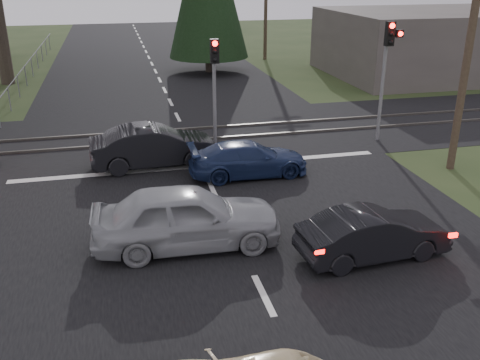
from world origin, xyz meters
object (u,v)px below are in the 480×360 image
object	(u,v)px
blue_sedan	(248,159)
dark_car_far	(154,146)
utility_pole_near	(472,30)
silver_car	(187,217)
dark_hatchback	(373,234)
traffic_signal_center	(215,73)
traffic_signal_right	(388,59)

from	to	relation	value
blue_sedan	dark_car_far	distance (m)	3.43
utility_pole_near	dark_car_far	xyz separation A→B (m)	(-10.08, 2.65, -4.00)
blue_sedan	dark_car_far	world-z (taller)	dark_car_far
utility_pole_near	silver_car	size ratio (longest dim) A/B	1.91
dark_hatchback	utility_pole_near	bearing A→B (deg)	-52.01
traffic_signal_center	blue_sedan	size ratio (longest dim) A/B	1.02
traffic_signal_right	utility_pole_near	size ratio (longest dim) A/B	0.52
silver_car	dark_car_far	world-z (taller)	silver_car
utility_pole_near	silver_car	xyz separation A→B (m)	(-9.79, -3.41, -3.92)
traffic_signal_center	traffic_signal_right	bearing A→B (deg)	-10.41
utility_pole_near	silver_car	bearing A→B (deg)	-160.80
traffic_signal_center	silver_car	world-z (taller)	traffic_signal_center
traffic_signal_right	dark_car_far	world-z (taller)	traffic_signal_right
utility_pole_near	dark_hatchback	bearing A→B (deg)	-137.65
utility_pole_near	blue_sedan	size ratio (longest dim) A/B	2.24
traffic_signal_center	dark_hatchback	xyz separation A→B (m)	(2.01, -9.68, -2.20)
traffic_signal_right	blue_sedan	xyz separation A→B (m)	(-6.13, -2.47, -2.73)
dark_car_far	utility_pole_near	bearing A→B (deg)	-109.04
traffic_signal_center	dark_car_far	world-z (taller)	traffic_signal_center
dark_hatchback	silver_car	distance (m)	4.59
blue_sedan	dark_hatchback	bearing A→B (deg)	-165.39
dark_hatchback	blue_sedan	xyz separation A→B (m)	(-1.60, 6.00, -0.03)
silver_car	blue_sedan	bearing A→B (deg)	-29.46
blue_sedan	dark_car_far	bearing A→B (deg)	60.94
utility_pole_near	silver_car	distance (m)	11.08
traffic_signal_center	utility_pole_near	world-z (taller)	utility_pole_near
traffic_signal_center	utility_pole_near	bearing A→B (deg)	-31.95
traffic_signal_center	silver_car	bearing A→B (deg)	-105.79
traffic_signal_center	silver_car	xyz separation A→B (m)	(-2.29, -8.09, -2.00)
utility_pole_near	blue_sedan	bearing A→B (deg)	171.96
silver_car	utility_pole_near	bearing A→B (deg)	-68.74
dark_hatchback	traffic_signal_right	bearing A→B (deg)	-32.50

